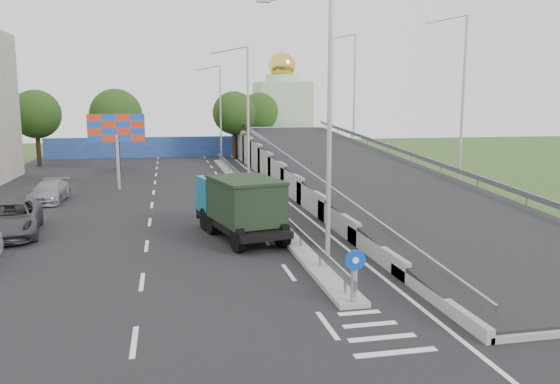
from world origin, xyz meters
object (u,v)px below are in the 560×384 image
object	(u,v)px
parked_car_c	(9,219)
sign_bollard	(354,276)
lamp_post_far	(219,108)
dump_truck	(239,204)
lamp_post_near	(325,116)
parked_car_d	(49,192)
lamp_post_mid	(245,110)
billboard	(116,132)
church	(282,110)

from	to	relation	value
parked_car_c	sign_bollard	bearing A→B (deg)	-51.78
lamp_post_far	dump_truck	world-z (taller)	lamp_post_far
lamp_post_far	dump_truck	xyz separation A→B (m)	(-2.35, -34.08, -4.20)
sign_bollard	parked_car_c	distance (m)	17.76
lamp_post_near	dump_truck	size ratio (longest dim) A/B	1.45
sign_bollard	parked_car_d	distance (m)	24.93
lamp_post_far	lamp_post_mid	bearing A→B (deg)	-90.00
lamp_post_near	lamp_post_far	size ratio (longest dim) A/B	1.00
dump_truck	parked_car_d	world-z (taller)	dump_truck
lamp_post_near	lamp_post_mid	size ratio (longest dim) A/B	1.00
sign_bollard	lamp_post_far	distance (m)	44.08
sign_bollard	lamp_post_far	world-z (taller)	lamp_post_far
lamp_post_mid	lamp_post_near	bearing A→B (deg)	-90.00
sign_bollard	parked_car_d	xyz separation A→B (m)	(-12.90, 21.33, -0.35)
lamp_post_far	billboard	bearing A→B (deg)	-116.84
dump_truck	parked_car_d	size ratio (longest dim) A/B	1.46
church	billboard	world-z (taller)	church
billboard	church	bearing A→B (deg)	59.30
lamp_post_mid	parked_car_d	xyz separation A→B (m)	(-13.01, -2.49, -5.12)
sign_bollard	billboard	distance (m)	27.53
parked_car_d	church	bearing A→B (deg)	60.34
sign_bollard	lamp_post_far	size ratio (longest dim) A/B	0.17
lamp_post_near	parked_car_c	bearing A→B (deg)	147.35
lamp_post_near	church	size ratio (longest dim) A/B	0.73
sign_bollard	dump_truck	distance (m)	10.02
lamp_post_mid	billboard	bearing A→B (deg)	167.62
lamp_post_near	church	world-z (taller)	church
sign_bollard	dump_truck	xyz separation A→B (m)	(-2.24, 9.75, 0.57)
billboard	parked_car_c	size ratio (longest dim) A/B	0.94
lamp_post_near	lamp_post_far	xyz separation A→B (m)	(0.00, 40.00, 0.00)
lamp_post_mid	church	xyz separation A→B (m)	(9.89, 34.00, -0.50)
sign_bollard	billboard	bearing A→B (deg)	109.21
lamp_post_far	sign_bollard	bearing A→B (deg)	-90.14
sign_bollard	lamp_post_mid	size ratio (longest dim) A/B	0.17
lamp_post_far	parked_car_d	size ratio (longest dim) A/B	2.13
lamp_post_mid	billboard	xyz separation A→B (m)	(-9.11, 2.00, -1.62)
lamp_post_near	billboard	xyz separation A→B (m)	(-9.11, 22.00, -1.62)
sign_bollard	parked_car_c	bearing A→B (deg)	136.71
church	dump_truck	size ratio (longest dim) A/B	1.99
lamp_post_far	lamp_post_near	bearing A→B (deg)	-90.00
billboard	parked_car_c	distance (m)	14.60
lamp_post_mid	parked_car_c	xyz separation A→B (m)	(-13.04, -11.65, -5.00)
lamp_post_far	parked_car_c	distance (m)	34.59
lamp_post_near	parked_car_d	bearing A→B (deg)	126.61
sign_bollard	parked_car_d	bearing A→B (deg)	121.16
lamp_post_mid	parked_car_c	size ratio (longest dim) A/B	1.72
parked_car_c	parked_car_d	distance (m)	9.16
lamp_post_near	lamp_post_mid	xyz separation A→B (m)	(0.00, 20.00, 0.00)
sign_bollard	dump_truck	bearing A→B (deg)	102.96
church	parked_car_d	world-z (taller)	church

